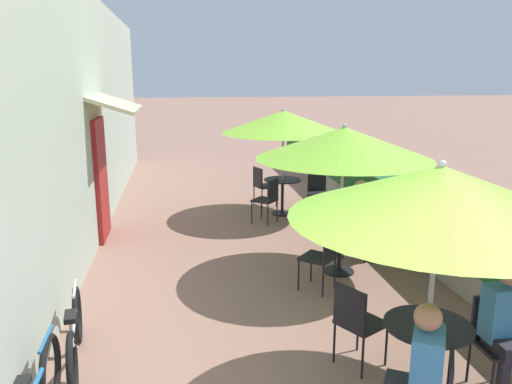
# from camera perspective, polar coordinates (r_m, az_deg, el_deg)

# --- Properties ---
(cafe_facade_wall) EXTENTS (0.98, 14.58, 4.20)m
(cafe_facade_wall) POSITION_cam_1_polar(r_m,az_deg,el_deg) (9.52, -18.11, 8.24)
(cafe_facade_wall) COLOR #B2C1AD
(cafe_facade_wall) RESTS_ON ground_plane
(planter_hedge) EXTENTS (0.60, 13.58, 1.01)m
(planter_hedge) POSITION_cam_1_polar(r_m,az_deg,el_deg) (10.40, 12.75, 0.28)
(planter_hedge) COLOR gray
(planter_hedge) RESTS_ON ground_plane
(patio_table_near) EXTENTS (0.76, 0.76, 0.73)m
(patio_table_near) POSITION_cam_1_polar(r_m,az_deg,el_deg) (4.78, 18.90, -16.32)
(patio_table_near) COLOR black
(patio_table_near) RESTS_ON ground_plane
(patio_umbrella_near) EXTENTS (2.46, 2.46, 2.17)m
(patio_umbrella_near) POSITION_cam_1_polar(r_m,az_deg,el_deg) (4.29, 20.28, -0.06)
(patio_umbrella_near) COLOR #B7B7BC
(patio_umbrella_near) RESTS_ON ground_plane
(cafe_chair_near_left) EXTENTS (0.40, 0.40, 0.87)m
(cafe_chair_near_left) POSITION_cam_1_polar(r_m,az_deg,el_deg) (5.19, 25.79, -14.62)
(cafe_chair_near_left) COLOR black
(cafe_chair_near_left) RESTS_ON ground_plane
(seated_patron_near_left) EXTENTS (0.34, 0.40, 1.25)m
(seated_patron_near_left) POSITION_cam_1_polar(r_m,az_deg,el_deg) (5.03, 26.71, -13.43)
(seated_patron_near_left) COLOR #23232D
(seated_patron_near_left) RESTS_ON ground_plane
(cafe_chair_near_right) EXTENTS (0.55, 0.55, 0.87)m
(cafe_chair_near_right) POSITION_cam_1_polar(r_m,az_deg,el_deg) (5.09, 11.41, -14.02)
(cafe_chair_near_right) COLOR black
(cafe_chair_near_right) RESTS_ON ground_plane
(seated_patron_near_back) EXTENTS (0.51, 0.48, 1.25)m
(seated_patron_near_back) POSITION_cam_1_polar(r_m,az_deg,el_deg) (4.08, 18.02, -19.15)
(seated_patron_near_back) COLOR #23232D
(seated_patron_near_back) RESTS_ON ground_plane
(coffee_cup_near) EXTENTS (0.07, 0.07, 0.09)m
(coffee_cup_near) POSITION_cam_1_polar(r_m,az_deg,el_deg) (4.55, 20.34, -14.43)
(coffee_cup_near) COLOR teal
(coffee_cup_near) RESTS_ON patio_table_near
(patio_table_mid) EXTENTS (0.76, 0.76, 0.73)m
(patio_table_mid) POSITION_cam_1_polar(r_m,az_deg,el_deg) (7.33, 9.58, -5.18)
(patio_table_mid) COLOR black
(patio_table_mid) RESTS_ON ground_plane
(patio_umbrella_mid) EXTENTS (2.46, 2.46, 2.17)m
(patio_umbrella_mid) POSITION_cam_1_polar(r_m,az_deg,el_deg) (7.02, 10.02, 5.53)
(patio_umbrella_mid) COLOR #B7B7BC
(patio_umbrella_mid) RESTS_ON ground_plane
(cafe_chair_mid_left) EXTENTS (0.57, 0.57, 0.87)m
(cafe_chair_mid_left) POSITION_cam_1_polar(r_m,az_deg,el_deg) (7.99, 11.21, -3.75)
(cafe_chair_mid_left) COLOR black
(cafe_chair_mid_left) RESTS_ON ground_plane
(seated_patron_mid_left) EXTENTS (0.51, 0.51, 1.25)m
(seated_patron_mid_left) POSITION_cam_1_polar(r_m,az_deg,el_deg) (7.90, 12.01, -2.69)
(seated_patron_mid_left) COLOR #23232D
(seated_patron_mid_left) RESTS_ON ground_plane
(cafe_chair_mid_right) EXTENTS (0.57, 0.57, 0.87)m
(cafe_chair_mid_right) POSITION_cam_1_polar(r_m,az_deg,el_deg) (6.69, 7.63, -7.03)
(cafe_chair_mid_right) COLOR black
(cafe_chair_mid_right) RESTS_ON ground_plane
(coffee_cup_mid) EXTENTS (0.07, 0.07, 0.09)m
(coffee_cup_mid) POSITION_cam_1_polar(r_m,az_deg,el_deg) (7.39, 10.45, -3.00)
(coffee_cup_mid) COLOR #232328
(coffee_cup_mid) RESTS_ON patio_table_mid
(patio_table_far) EXTENTS (0.76, 0.76, 0.73)m
(patio_table_far) POSITION_cam_1_polar(r_m,az_deg,el_deg) (10.23, 3.04, 0.33)
(patio_table_far) COLOR black
(patio_table_far) RESTS_ON ground_plane
(patio_umbrella_far) EXTENTS (2.46, 2.46, 2.17)m
(patio_umbrella_far) POSITION_cam_1_polar(r_m,az_deg,el_deg) (10.01, 3.13, 8.02)
(patio_umbrella_far) COLOR #B7B7BC
(patio_umbrella_far) RESTS_ON ground_plane
(cafe_chair_far_left) EXTENTS (0.56, 0.56, 0.87)m
(cafe_chair_far_left) POSITION_cam_1_polar(r_m,az_deg,el_deg) (9.59, 1.38, -0.61)
(cafe_chair_far_left) COLOR black
(cafe_chair_far_left) RESTS_ON ground_plane
(cafe_chair_far_right) EXTENTS (0.47, 0.47, 0.87)m
(cafe_chair_far_right) POSITION_cam_1_polar(r_m,az_deg,el_deg) (10.35, 7.00, 0.34)
(cafe_chair_far_right) COLOR black
(cafe_chair_far_right) RESTS_ON ground_plane
(cafe_chair_far_back) EXTENTS (0.51, 0.51, 0.87)m
(cafe_chair_far_back) POSITION_cam_1_polar(r_m,az_deg,el_deg) (10.80, 0.71, 0.99)
(cafe_chair_far_back) COLOR black
(cafe_chair_far_back) RESTS_ON ground_plane
(bicycle_second) EXTENTS (0.29, 1.62, 0.71)m
(bicycle_second) POSITION_cam_1_polar(r_m,az_deg,el_deg) (5.38, -20.00, -15.31)
(bicycle_second) COLOR black
(bicycle_second) RESTS_ON ground_plane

